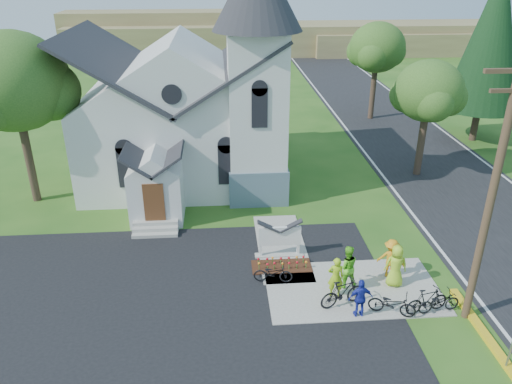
{
  "coord_description": "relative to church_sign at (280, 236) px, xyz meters",
  "views": [
    {
      "loc": [
        -3.7,
        -15.88,
        12.24
      ],
      "look_at": [
        -2.12,
        5.0,
        2.4
      ],
      "focal_mm": 35.0,
      "sensor_mm": 36.0,
      "label": 1
    }
  ],
  "objects": [
    {
      "name": "flower_bed",
      "position": [
        0.0,
        -0.9,
        -0.99
      ],
      "size": [
        2.6,
        1.1,
        0.07
      ],
      "primitive_type": "cube",
      "color": "#36190E",
      "rests_on": "ground"
    },
    {
      "name": "parking_lot",
      "position": [
        -5.8,
        -5.2,
        -1.02
      ],
      "size": [
        20.0,
        16.0,
        0.02
      ],
      "primitive_type": "cube",
      "color": "black",
      "rests_on": "ground"
    },
    {
      "name": "bike_0",
      "position": [
        -0.5,
        -2.0,
        -0.55
      ],
      "size": [
        1.67,
        0.78,
        0.85
      ],
      "primitive_type": "imported",
      "rotation": [
        0.0,
        0.0,
        1.43
      ],
      "color": "black",
      "rests_on": "sidewalk"
    },
    {
      "name": "cyclist_2",
      "position": [
        2.5,
        -4.4,
        -0.19
      ],
      "size": [
        0.95,
        0.44,
        1.58
      ],
      "primitive_type": "imported",
      "rotation": [
        0.0,
        0.0,
        3.2
      ],
      "color": "#202CA4",
      "rests_on": "sidewalk"
    },
    {
      "name": "cyclist_1",
      "position": [
        2.43,
        -2.51,
        -0.05
      ],
      "size": [
        0.92,
        0.72,
        1.86
      ],
      "primitive_type": "imported",
      "rotation": [
        0.0,
        0.0,
        3.12
      ],
      "color": "#65D127",
      "rests_on": "sidewalk"
    },
    {
      "name": "bike_3",
      "position": [
        5.06,
        -4.4,
        -0.44
      ],
      "size": [
        1.85,
        0.89,
        1.07
      ],
      "primitive_type": "imported",
      "rotation": [
        0.0,
        0.0,
        1.8
      ],
      "color": "black",
      "rests_on": "sidewalk"
    },
    {
      "name": "ground",
      "position": [
        1.2,
        -3.2,
        -1.03
      ],
      "size": [
        120.0,
        120.0,
        0.0
      ],
      "primitive_type": "plane",
      "color": "#265518",
      "rests_on": "ground"
    },
    {
      "name": "bike_4",
      "position": [
        5.54,
        -4.4,
        -0.54
      ],
      "size": [
        1.74,
        0.83,
        0.88
      ],
      "primitive_type": "imported",
      "rotation": [
        0.0,
        0.0,
        1.72
      ],
      "color": "black",
      "rests_on": "sidewalk"
    },
    {
      "name": "distant_hills",
      "position": [
        4.56,
        53.13,
        1.15
      ],
      "size": [
        61.0,
        10.0,
        5.6
      ],
      "color": "olive",
      "rests_on": "ground"
    },
    {
      "name": "church_sign",
      "position": [
        0.0,
        0.0,
        0.0
      ],
      "size": [
        2.2,
        0.4,
        1.7
      ],
      "color": "gray",
      "rests_on": "ground"
    },
    {
      "name": "road",
      "position": [
        11.2,
        11.8,
        -1.02
      ],
      "size": [
        8.0,
        90.0,
        0.02
      ],
      "primitive_type": "cube",
      "color": "black",
      "rests_on": "ground"
    },
    {
      "name": "sidewalk",
      "position": [
        2.7,
        -2.7,
        -1.0
      ],
      "size": [
        7.0,
        4.0,
        0.05
      ],
      "primitive_type": "cube",
      "color": "gray",
      "rests_on": "ground"
    },
    {
      "name": "utility_pole",
      "position": [
        6.56,
        -4.7,
        4.38
      ],
      "size": [
        3.45,
        0.28,
        10.0
      ],
      "color": "#453322",
      "rests_on": "ground"
    },
    {
      "name": "tree_road_mid",
      "position": [
        10.2,
        20.8,
        4.75
      ],
      "size": [
        4.4,
        4.4,
        7.8
      ],
      "color": "#36271D",
      "rests_on": "ground"
    },
    {
      "name": "cyclist_4",
      "position": [
        4.43,
        -2.59,
        -0.05
      ],
      "size": [
        0.98,
        0.72,
        1.85
      ],
      "primitive_type": "imported",
      "rotation": [
        0.0,
        0.0,
        2.99
      ],
      "color": "#A0D027",
      "rests_on": "sidewalk"
    },
    {
      "name": "tree_road_near",
      "position": [
        9.7,
        8.8,
        4.18
      ],
      "size": [
        4.0,
        4.0,
        7.05
      ],
      "color": "#36271D",
      "rests_on": "ground"
    },
    {
      "name": "cyclist_0",
      "position": [
        1.85,
        -3.1,
        -0.11
      ],
      "size": [
        0.67,
        0.48,
        1.74
      ],
      "primitive_type": "imported",
      "rotation": [
        0.0,
        0.0,
        3.03
      ],
      "color": "#99CA17",
      "rests_on": "sidewalk"
    },
    {
      "name": "church",
      "position": [
        -4.28,
        9.28,
        4.22
      ],
      "size": [
        12.35,
        12.0,
        13.0
      ],
      "color": "silver",
      "rests_on": "ground"
    },
    {
      "name": "conifer",
      "position": [
        16.2,
        14.8,
        6.36
      ],
      "size": [
        5.2,
        5.2,
        12.4
      ],
      "color": "#36271D",
      "rests_on": "ground"
    },
    {
      "name": "bike_1",
      "position": [
        1.99,
        -3.74,
        -0.4
      ],
      "size": [
        1.98,
        1.12,
        1.15
      ],
      "primitive_type": "imported",
      "rotation": [
        0.0,
        0.0,
        1.9
      ],
      "color": "black",
      "rests_on": "sidewalk"
    },
    {
      "name": "tree_lot_corner",
      "position": [
        -12.8,
        6.8,
        5.58
      ],
      "size": [
        5.6,
        5.6,
        9.15
      ],
      "color": "#36271D",
      "rests_on": "ground"
    },
    {
      "name": "cyclist_3",
      "position": [
        4.44,
        -1.94,
        -0.11
      ],
      "size": [
        1.28,
        1.04,
        1.73
      ],
      "primitive_type": "imported",
      "rotation": [
        0.0,
        0.0,
        2.72
      ],
      "color": "orange",
      "rests_on": "sidewalk"
    },
    {
      "name": "bike_2",
      "position": [
        3.73,
        -4.4,
        -0.51
      ],
      "size": [
        1.86,
        1.24,
        0.93
      ],
      "primitive_type": "imported",
      "rotation": [
        0.0,
        0.0,
        1.18
      ],
      "color": "black",
      "rests_on": "sidewalk"
    }
  ]
}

